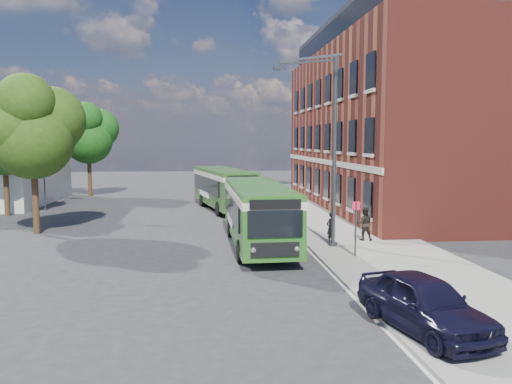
{
  "coord_description": "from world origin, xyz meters",
  "views": [
    {
      "loc": [
        -0.94,
        -24.85,
        5.13
      ],
      "look_at": [
        2.09,
        3.41,
        2.2
      ],
      "focal_mm": 35.0,
      "sensor_mm": 36.0,
      "label": 1
    }
  ],
  "objects": [
    {
      "name": "pavement",
      "position": [
        7.0,
        8.0,
        0.07
      ],
      "size": [
        6.0,
        48.0,
        0.15
      ],
      "primitive_type": "cube",
      "color": "gray",
      "rests_on": "ground"
    },
    {
      "name": "tree_left",
      "position": [
        -10.07,
        3.51,
        5.87
      ],
      "size": [
        5.13,
        4.87,
        8.66
      ],
      "color": "#331E12",
      "rests_on": "ground"
    },
    {
      "name": "brick_office",
      "position": [
        14.0,
        12.0,
        6.97
      ],
      "size": [
        12.1,
        26.0,
        14.2
      ],
      "color": "maroon",
      "rests_on": "ground"
    },
    {
      "name": "street_lamp",
      "position": [
        4.84,
        -2.0,
        4.79
      ],
      "size": [
        2.96,
        2.38,
        9.0
      ],
      "color": "#373A3C",
      "rests_on": "ground"
    },
    {
      "name": "flagpole",
      "position": [
        -12.45,
        13.0,
        4.94
      ],
      "size": [
        0.95,
        0.1,
        9.0
      ],
      "color": "#373A3C",
      "rests_on": "ground"
    },
    {
      "name": "pedestrian_b",
      "position": [
        7.1,
        -0.89,
        0.99
      ],
      "size": [
        0.94,
        0.8,
        1.68
      ],
      "primitive_type": "imported",
      "rotation": [
        0.0,
        0.0,
        2.93
      ],
      "color": "black",
      "rests_on": "pavement"
    },
    {
      "name": "ground",
      "position": [
        0.0,
        0.0,
        0.0
      ],
      "size": [
        120.0,
        120.0,
        0.0
      ],
      "primitive_type": "plane",
      "color": "#29292B",
      "rests_on": "ground"
    },
    {
      "name": "pedestrian_a",
      "position": [
        5.22,
        -1.5,
        0.93
      ],
      "size": [
        0.68,
        0.62,
        1.56
      ],
      "primitive_type": "imported",
      "rotation": [
        0.0,
        0.0,
        3.72
      ],
      "color": "black",
      "rests_on": "pavement"
    },
    {
      "name": "bus_stop_sign",
      "position": [
        5.6,
        -4.2,
        1.51
      ],
      "size": [
        0.35,
        0.08,
        2.52
      ],
      "color": "#373A3C",
      "rests_on": "ground"
    },
    {
      "name": "parked_car",
      "position": [
        4.8,
        -12.7,
        0.9
      ],
      "size": [
        2.71,
        4.67,
        1.49
      ],
      "primitive_type": "imported",
      "rotation": [
        0.0,
        0.0,
        0.23
      ],
      "color": "black",
      "rests_on": "pavement"
    },
    {
      "name": "bus_front",
      "position": [
        1.71,
        -0.94,
        1.83
      ],
      "size": [
        2.79,
        10.61,
        3.02
      ],
      "color": "#2A5E1E",
      "rests_on": "ground"
    },
    {
      "name": "kerb_line",
      "position": [
        3.95,
        8.0,
        0.01
      ],
      "size": [
        0.12,
        48.0,
        0.01
      ],
      "primitive_type": "cube",
      "color": "beige",
      "rests_on": "ground"
    },
    {
      "name": "tree_right",
      "position": [
        -11.28,
        22.46,
        5.84
      ],
      "size": [
        5.1,
        4.85,
        8.61
      ],
      "color": "#331E12",
      "rests_on": "ground"
    },
    {
      "name": "bus_rear",
      "position": [
        0.6,
        12.18,
        1.83
      ],
      "size": [
        4.55,
        10.42,
        3.02
      ],
      "color": "#2A551B",
      "rests_on": "ground"
    },
    {
      "name": "tree_mid",
      "position": [
        -14.24,
        10.6,
        5.4
      ],
      "size": [
        4.71,
        4.48,
        7.96
      ],
      "color": "#331E12",
      "rests_on": "ground"
    }
  ]
}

